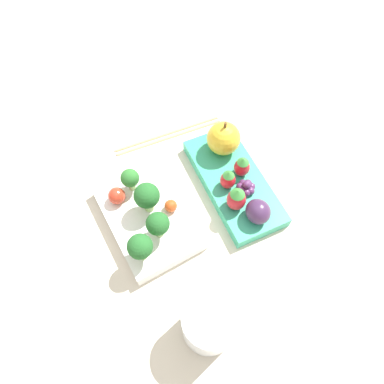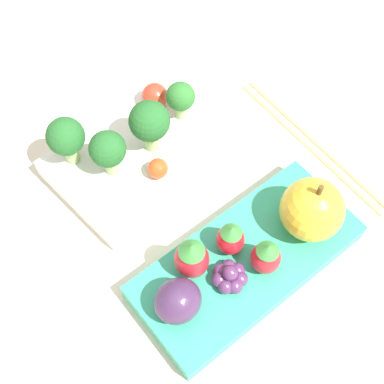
# 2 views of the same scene
# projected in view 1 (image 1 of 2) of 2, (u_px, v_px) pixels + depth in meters

# --- Properties ---
(ground_plane) EXTENTS (4.00, 4.00, 0.00)m
(ground_plane) POSITION_uv_depth(u_px,v_px,m) (198.00, 204.00, 0.58)
(ground_plane) COLOR beige
(bento_box_savoury) EXTENTS (0.19, 0.13, 0.02)m
(bento_box_savoury) POSITION_uv_depth(u_px,v_px,m) (148.00, 217.00, 0.55)
(bento_box_savoury) COLOR white
(bento_box_savoury) RESTS_ON ground_plane
(bento_box_fruit) EXTENTS (0.22, 0.10, 0.02)m
(bento_box_fruit) POSITION_uv_depth(u_px,v_px,m) (233.00, 182.00, 0.59)
(bento_box_fruit) COLOR #33A87F
(bento_box_fruit) RESTS_ON ground_plane
(broccoli_floret_0) EXTENTS (0.04, 0.04, 0.05)m
(broccoli_floret_0) POSITION_uv_depth(u_px,v_px,m) (158.00, 224.00, 0.50)
(broccoli_floret_0) COLOR #93B770
(broccoli_floret_0) RESTS_ON bento_box_savoury
(broccoli_floret_1) EXTENTS (0.04, 0.04, 0.06)m
(broccoli_floret_1) POSITION_uv_depth(u_px,v_px,m) (147.00, 196.00, 0.51)
(broccoli_floret_1) COLOR #93B770
(broccoli_floret_1) RESTS_ON bento_box_savoury
(broccoli_floret_2) EXTENTS (0.03, 0.03, 0.05)m
(broccoli_floret_2) POSITION_uv_depth(u_px,v_px,m) (130.00, 179.00, 0.54)
(broccoli_floret_2) COLOR #93B770
(broccoli_floret_2) RESTS_ON bento_box_savoury
(broccoli_floret_3) EXTENTS (0.04, 0.04, 0.06)m
(broccoli_floret_3) POSITION_uv_depth(u_px,v_px,m) (140.00, 247.00, 0.48)
(broccoli_floret_3) COLOR #93B770
(broccoli_floret_3) RESTS_ON bento_box_savoury
(cherry_tomato_0) EXTENTS (0.03, 0.03, 0.03)m
(cherry_tomato_0) POSITION_uv_depth(u_px,v_px,m) (117.00, 196.00, 0.54)
(cherry_tomato_0) COLOR red
(cherry_tomato_0) RESTS_ON bento_box_savoury
(cherry_tomato_1) EXTENTS (0.02, 0.02, 0.02)m
(cherry_tomato_1) POSITION_uv_depth(u_px,v_px,m) (171.00, 206.00, 0.54)
(cherry_tomato_1) COLOR #DB4C1E
(cherry_tomato_1) RESTS_ON bento_box_savoury
(apple) EXTENTS (0.06, 0.06, 0.07)m
(apple) POSITION_uv_depth(u_px,v_px,m) (224.00, 138.00, 0.58)
(apple) COLOR gold
(apple) RESTS_ON bento_box_fruit
(strawberry_0) EXTENTS (0.03, 0.03, 0.05)m
(strawberry_0) POSITION_uv_depth(u_px,v_px,m) (236.00, 199.00, 0.53)
(strawberry_0) COLOR red
(strawberry_0) RESTS_ON bento_box_fruit
(strawberry_1) EXTENTS (0.03, 0.03, 0.04)m
(strawberry_1) POSITION_uv_depth(u_px,v_px,m) (227.00, 177.00, 0.56)
(strawberry_1) COLOR red
(strawberry_1) RESTS_ON bento_box_fruit
(strawberry_2) EXTENTS (0.03, 0.03, 0.04)m
(strawberry_2) POSITION_uv_depth(u_px,v_px,m) (242.00, 167.00, 0.57)
(strawberry_2) COLOR red
(strawberry_2) RESTS_ON bento_box_fruit
(plum) EXTENTS (0.04, 0.04, 0.04)m
(plum) POSITION_uv_depth(u_px,v_px,m) (258.00, 212.00, 0.53)
(plum) COLOR #42284C
(plum) RESTS_ON bento_box_fruit
(grape_cluster) EXTENTS (0.03, 0.03, 0.02)m
(grape_cluster) POSITION_uv_depth(u_px,v_px,m) (246.00, 187.00, 0.56)
(grape_cluster) COLOR #562D5B
(grape_cluster) RESTS_ON bento_box_fruit
(drinking_cup) EXTENTS (0.07, 0.07, 0.09)m
(drinking_cup) POSITION_uv_depth(u_px,v_px,m) (209.00, 323.00, 0.44)
(drinking_cup) COLOR silver
(drinking_cup) RESTS_ON ground_plane
(chopsticks_pair) EXTENTS (0.03, 0.21, 0.01)m
(chopsticks_pair) POSITION_uv_depth(u_px,v_px,m) (169.00, 135.00, 0.65)
(chopsticks_pair) COLOR tan
(chopsticks_pair) RESTS_ON ground_plane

